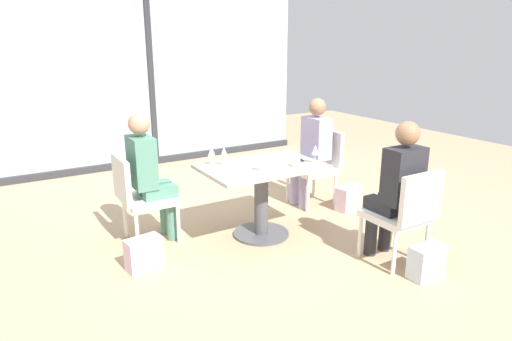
% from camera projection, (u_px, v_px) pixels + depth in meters
% --- Properties ---
extents(ground_plane, '(12.00, 12.00, 0.00)m').
position_uv_depth(ground_plane, '(261.00, 234.00, 4.51)').
color(ground_plane, tan).
extents(window_wall_backdrop, '(5.02, 0.10, 2.70)m').
position_uv_depth(window_wall_backdrop, '(151.00, 86.00, 6.80)').
color(window_wall_backdrop, '#A5B7BC').
rests_on(window_wall_backdrop, ground_plane).
extents(dining_table_main, '(1.15, 0.77, 0.73)m').
position_uv_depth(dining_table_main, '(261.00, 186.00, 4.37)').
color(dining_table_main, '#BCB29E').
rests_on(dining_table_main, ground_plane).
extents(chair_far_left, '(0.50, 0.46, 0.87)m').
position_uv_depth(chair_far_left, '(139.00, 194.00, 4.21)').
color(chair_far_left, silver).
rests_on(chair_far_left, ground_plane).
extents(chair_far_right, '(0.50, 0.46, 0.87)m').
position_uv_depth(chair_far_right, '(319.00, 162.00, 5.28)').
color(chair_far_right, silver).
rests_on(chair_far_right, ground_plane).
extents(chair_front_right, '(0.46, 0.50, 0.87)m').
position_uv_depth(chair_front_right, '(405.00, 211.00, 3.78)').
color(chair_front_right, silver).
rests_on(chair_front_right, ground_plane).
extents(person_far_left, '(0.39, 0.34, 1.26)m').
position_uv_depth(person_far_left, '(149.00, 171.00, 4.21)').
color(person_far_left, '#4C7F6B').
rests_on(person_far_left, ground_plane).
extents(person_far_right, '(0.39, 0.34, 1.26)m').
position_uv_depth(person_far_right, '(312.00, 147.00, 5.17)').
color(person_far_right, '#9E93B7').
rests_on(person_far_right, ground_plane).
extents(person_front_right, '(0.34, 0.39, 1.26)m').
position_uv_depth(person_front_right, '(397.00, 185.00, 3.81)').
color(person_front_right, '#28282D').
rests_on(person_front_right, ground_plane).
extents(wine_glass_0, '(0.07, 0.07, 0.18)m').
position_uv_depth(wine_glass_0, '(224.00, 152.00, 4.26)').
color(wine_glass_0, silver).
rests_on(wine_glass_0, dining_table_main).
extents(wine_glass_1, '(0.07, 0.07, 0.18)m').
position_uv_depth(wine_glass_1, '(262.00, 158.00, 4.06)').
color(wine_glass_1, silver).
rests_on(wine_glass_1, dining_table_main).
extents(wine_glass_2, '(0.07, 0.07, 0.18)m').
position_uv_depth(wine_glass_2, '(315.00, 150.00, 4.33)').
color(wine_glass_2, silver).
rests_on(wine_glass_2, dining_table_main).
extents(wine_glass_3, '(0.07, 0.07, 0.18)m').
position_uv_depth(wine_glass_3, '(211.00, 152.00, 4.28)').
color(wine_glass_3, silver).
rests_on(wine_glass_3, dining_table_main).
extents(coffee_cup, '(0.08, 0.08, 0.09)m').
position_uv_depth(coffee_cup, '(296.00, 162.00, 4.23)').
color(coffee_cup, white).
rests_on(coffee_cup, dining_table_main).
extents(cell_phone_on_table, '(0.11, 0.16, 0.01)m').
position_uv_depth(cell_phone_on_table, '(299.00, 160.00, 4.49)').
color(cell_phone_on_table, black).
rests_on(cell_phone_on_table, dining_table_main).
extents(handbag_0, '(0.32, 0.20, 0.28)m').
position_uv_depth(handbag_0, '(144.00, 254.00, 3.81)').
color(handbag_0, beige).
rests_on(handbag_0, ground_plane).
extents(handbag_1, '(0.32, 0.21, 0.28)m').
position_uv_depth(handbag_1, '(348.00, 198.00, 5.14)').
color(handbag_1, beige).
rests_on(handbag_1, ground_plane).
extents(handbag_2, '(0.30, 0.16, 0.28)m').
position_uv_depth(handbag_2, '(426.00, 262.00, 3.67)').
color(handbag_2, silver).
rests_on(handbag_2, ground_plane).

